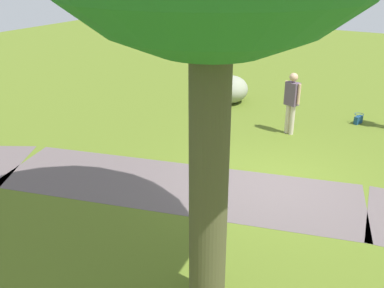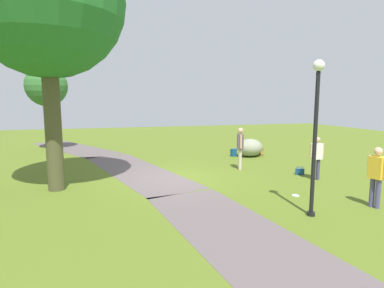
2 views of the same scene
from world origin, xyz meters
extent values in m
plane|color=#566A20|center=(0.00, 0.00, 0.00)|extent=(48.00, 48.00, 0.00)
cube|color=#5F5354|center=(1.79, 1.21, 0.00)|extent=(8.31, 4.26, 0.01)
cylinder|color=#4A492B|center=(-0.49, 3.97, 2.15)|extent=(0.51, 0.51, 4.29)
ellipsoid|color=gray|center=(3.44, -4.96, 0.46)|extent=(1.66, 1.77, 0.92)
cylinder|color=beige|center=(0.75, -3.12, 0.43)|extent=(0.13, 0.13, 0.86)
cylinder|color=beige|center=(0.59, -3.07, 0.43)|extent=(0.13, 0.13, 0.86)
cube|color=#59485A|center=(0.67, -3.10, 1.19)|extent=(0.42, 0.34, 0.65)
cylinder|color=tan|center=(0.88, -3.17, 1.22)|extent=(0.08, 0.08, 0.58)
cylinder|color=tan|center=(0.46, -3.03, 1.22)|extent=(0.08, 0.08, 0.58)
sphere|color=tan|center=(0.67, -3.10, 1.66)|extent=(0.23, 0.23, 0.23)
cube|color=navy|center=(-0.89, -4.95, 0.12)|extent=(0.22, 0.34, 0.24)
torus|color=navy|center=(-0.89, -4.95, 0.30)|extent=(0.35, 0.35, 0.02)
cube|color=navy|center=(3.69, -4.14, 0.20)|extent=(0.26, 0.32, 0.40)
cube|color=#1A577F|center=(3.82, -4.11, 0.12)|extent=(0.10, 0.20, 0.18)
cube|color=brown|center=(3.68, -5.69, 0.20)|extent=(0.24, 0.31, 0.40)
cube|color=olive|center=(3.55, -5.71, 0.12)|extent=(0.09, 0.20, 0.18)
camera|label=1|loc=(-2.80, 8.34, 4.63)|focal=40.59mm
camera|label=2|loc=(-11.32, 2.53, 2.87)|focal=29.41mm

